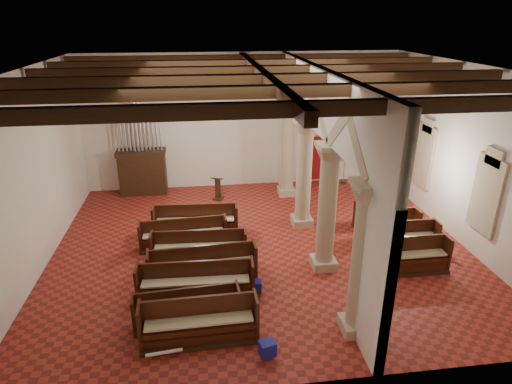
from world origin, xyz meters
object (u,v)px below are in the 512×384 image
at_px(pipe_organ, 142,164).
at_px(processional_banner, 344,168).
at_px(aisle_pew_0, 418,259).
at_px(lectern, 218,190).
at_px(nave_pew_0, 200,327).

xyz_separation_m(pipe_organ, processional_banner, (9.25, -0.01, -0.59)).
bearing_deg(pipe_organ, processional_banner, -0.04).
xyz_separation_m(pipe_organ, aisle_pew_0, (9.16, -7.55, -0.99)).
bearing_deg(lectern, nave_pew_0, -70.73).
height_order(pipe_organ, lectern, pipe_organ).
bearing_deg(processional_banner, lectern, 166.71).
bearing_deg(nave_pew_0, processional_banner, 53.59).
distance_m(pipe_organ, aisle_pew_0, 11.91).
bearing_deg(processional_banner, nave_pew_0, -149.21).
xyz_separation_m(lectern, processional_banner, (6.01, 1.16, 0.34)).
xyz_separation_m(pipe_organ, nave_pew_0, (2.38, -9.84, -0.99)).
distance_m(lectern, nave_pew_0, 8.71).
relative_size(lectern, aisle_pew_0, 0.57).
xyz_separation_m(lectern, aisle_pew_0, (5.92, -6.38, -0.06)).
height_order(lectern, aisle_pew_0, aisle_pew_0).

